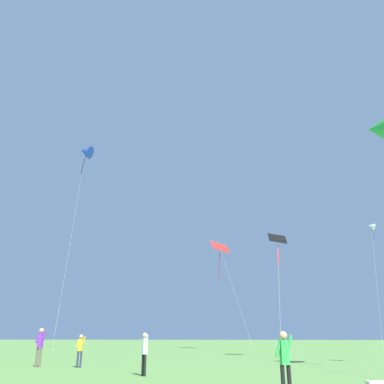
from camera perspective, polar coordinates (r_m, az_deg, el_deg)
kite_green_small at (r=22.22m, az=25.28°, el=7.97°), size 3.50×7.32×12.14m
kite_red_high at (r=50.31m, az=3.94°, el=-8.57°), size 4.60×7.21×12.62m
kite_black_large at (r=31.55m, az=11.90°, el=-7.10°), size 1.41×4.58×8.95m
kite_white_distant at (r=48.78m, az=23.84°, el=-4.44°), size 2.68×4.87×13.31m
kite_blue_delta at (r=53.32m, az=-14.68°, el=5.52°), size 3.92×11.28×24.50m
person_in_red_shirt at (r=22.00m, az=-15.39°, el=-20.27°), size 0.49×0.21×1.51m
person_child_small at (r=11.02m, az=12.84°, el=-21.68°), size 0.50×0.21×1.54m
person_in_blue_jacket at (r=16.94m, az=-6.68°, el=-21.08°), size 0.38×0.43×1.56m
person_far_back at (r=22.82m, az=-20.50°, el=-19.24°), size 0.59×0.25×1.82m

